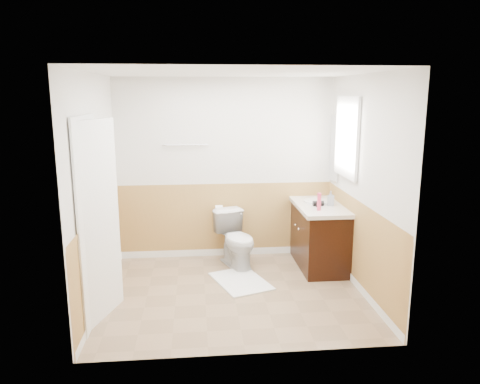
{
  "coord_description": "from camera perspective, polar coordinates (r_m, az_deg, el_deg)",
  "views": [
    {
      "loc": [
        -0.41,
        -4.98,
        2.28
      ],
      "look_at": [
        0.1,
        0.25,
        1.15
      ],
      "focal_mm": 34.33,
      "sensor_mm": 36.0,
      "label": 1
    }
  ],
  "objects": [
    {
      "name": "hair_dryer_handle",
      "position": [
        6.0,
        9.51,
        -1.78
      ],
      "size": [
        0.03,
        0.03,
        0.07
      ],
      "primitive_type": "cylinder",
      "color": "black",
      "rests_on": "countertop"
    },
    {
      "name": "tp_holder_bar",
      "position": [
        6.41,
        -2.63,
        -2.14
      ],
      "size": [
        0.14,
        0.02,
        0.02
      ],
      "primitive_type": "cylinder",
      "rotation": [
        0.0,
        1.57,
        0.0
      ],
      "color": "silver",
      "rests_on": "wall_back"
    },
    {
      "name": "soap_dispenser",
      "position": [
        6.09,
        11.22,
        -0.76
      ],
      "size": [
        0.11,
        0.11,
        0.19
      ],
      "primitive_type": "imported",
      "rotation": [
        0.0,
        0.0,
        -0.3
      ],
      "color": "#8F95A1",
      "rests_on": "countertop"
    },
    {
      "name": "lotion_bottle",
      "position": [
        5.8,
        9.81,
        -1.2
      ],
      "size": [
        0.05,
        0.05,
        0.22
      ],
      "primitive_type": "cylinder",
      "color": "#E23A60",
      "rests_on": "countertop"
    },
    {
      "name": "wainscot_back",
      "position": [
        6.53,
        -1.76,
        -3.69
      ],
      "size": [
        3.0,
        0.0,
        3.0
      ],
      "primitive_type": "plane",
      "rotation": [
        1.57,
        0.0,
        0.0
      ],
      "color": "tan",
      "rests_on": "floor"
    },
    {
      "name": "vanity_knob_left",
      "position": [
        6.05,
        7.33,
        -4.59
      ],
      "size": [
        0.03,
        0.03,
        0.03
      ],
      "primitive_type": "sphere",
      "color": "silver",
      "rests_on": "vanity_cabinet"
    },
    {
      "name": "faucet",
      "position": [
        6.31,
        11.18,
        -0.55
      ],
      "size": [
        0.02,
        0.02,
        0.14
      ],
      "primitive_type": "cylinder",
      "color": "#BBBBC2",
      "rests_on": "countertop"
    },
    {
      "name": "bath_mat",
      "position": [
        5.77,
        0.09,
        -11.03
      ],
      "size": [
        0.79,
        0.94,
        0.02
      ],
      "primitive_type": "cube",
      "rotation": [
        0.0,
        0.0,
        0.34
      ],
      "color": "white",
      "rests_on": "floor"
    },
    {
      "name": "window_glass",
      "position": [
        5.91,
        13.27,
        6.67
      ],
      "size": [
        0.01,
        0.7,
        0.9
      ],
      "primitive_type": "cube",
      "color": "white",
      "rests_on": "wall_right"
    },
    {
      "name": "sink_basin",
      "position": [
        6.27,
        9.58,
        -1.12
      ],
      "size": [
        0.36,
        0.36,
        0.02
      ],
      "primitive_type": "cylinder",
      "color": "white",
      "rests_on": "countertop"
    },
    {
      "name": "mirror_panel",
      "position": [
        6.41,
        11.64,
        5.35
      ],
      "size": [
        0.02,
        0.35,
        0.9
      ],
      "primitive_type": "cube",
      "color": "silver",
      "rests_on": "wall_right"
    },
    {
      "name": "wainscot_front",
      "position": [
        4.12,
        0.71,
        -13.47
      ],
      "size": [
        3.0,
        0.0,
        3.0
      ],
      "primitive_type": "plane",
      "rotation": [
        -1.57,
        0.0,
        0.0
      ],
      "color": "tan",
      "rests_on": "floor"
    },
    {
      "name": "vanity_knob_right",
      "position": [
        6.23,
        6.93,
        -4.07
      ],
      "size": [
        0.03,
        0.03,
        0.03
      ],
      "primitive_type": "sphere",
      "color": "silver",
      "rests_on": "vanity_cabinet"
    },
    {
      "name": "door_knob",
      "position": [
        5.12,
        -15.86,
        -3.38
      ],
      "size": [
        0.06,
        0.06,
        0.06
      ],
      "primitive_type": "sphere",
      "color": "silver",
      "rests_on": "door"
    },
    {
      "name": "wall_right",
      "position": [
        5.43,
        15.13,
        0.78
      ],
      "size": [
        0.0,
        3.0,
        3.0
      ],
      "primitive_type": "plane",
      "rotation": [
        1.57,
        0.0,
        -1.57
      ],
      "color": "silver",
      "rests_on": "floor"
    },
    {
      "name": "tp_roll",
      "position": [
        6.41,
        -2.63,
        -2.14
      ],
      "size": [
        0.1,
        0.11,
        0.11
      ],
      "primitive_type": "cylinder",
      "rotation": [
        0.0,
        1.57,
        0.0
      ],
      "color": "white",
      "rests_on": "tp_holder_bar"
    },
    {
      "name": "vanity_cabinet",
      "position": [
        6.25,
        9.79,
        -5.54
      ],
      "size": [
        0.55,
        1.1,
        0.8
      ],
      "primitive_type": "cube",
      "color": "black",
      "rests_on": "floor"
    },
    {
      "name": "wainscot_left",
      "position": [
        5.4,
        -16.92,
        -7.67
      ],
      "size": [
        0.0,
        2.6,
        2.6
      ],
      "primitive_type": "plane",
      "rotation": [
        1.57,
        0.0,
        1.57
      ],
      "color": "tan",
      "rests_on": "floor"
    },
    {
      "name": "door_frame",
      "position": [
        4.82,
        -18.18,
        -3.52
      ],
      "size": [
        0.02,
        0.92,
        2.1
      ],
      "primitive_type": "cube",
      "color": "white",
      "rests_on": "wall_left"
    },
    {
      "name": "ceiling",
      "position": [
        5.0,
        -0.89,
        14.66
      ],
      "size": [
        3.0,
        3.0,
        0.0
      ],
      "primitive_type": "plane",
      "rotation": [
        3.14,
        0.0,
        0.0
      ],
      "color": "white",
      "rests_on": "floor"
    },
    {
      "name": "wall_back",
      "position": [
        6.38,
        -1.81,
        2.83
      ],
      "size": [
        3.0,
        0.0,
        3.0
      ],
      "primitive_type": "plane",
      "rotation": [
        1.57,
        0.0,
        0.0
      ],
      "color": "silver",
      "rests_on": "floor"
    },
    {
      "name": "wall_left",
      "position": [
        5.2,
        -17.55,
        0.14
      ],
      "size": [
        0.0,
        3.0,
        3.0
      ],
      "primitive_type": "plane",
      "rotation": [
        1.57,
        0.0,
        1.57
      ],
      "color": "silver",
      "rests_on": "floor"
    },
    {
      "name": "tp_sheet",
      "position": [
        6.44,
        -2.62,
        -3.09
      ],
      "size": [
        0.1,
        0.01,
        0.16
      ],
      "primitive_type": "cube",
      "color": "white",
      "rests_on": "tp_roll"
    },
    {
      "name": "window_frame",
      "position": [
        5.9,
        13.12,
        6.67
      ],
      "size": [
        0.04,
        0.8,
        1.0
      ],
      "primitive_type": "cube",
      "color": "white",
      "rests_on": "wall_right"
    },
    {
      "name": "floor",
      "position": [
        5.49,
        -0.8,
        -12.39
      ],
      "size": [
        3.0,
        3.0,
        0.0
      ],
      "primitive_type": "plane",
      "color": "#8C7051",
      "rests_on": "ground"
    },
    {
      "name": "toilet",
      "position": [
        6.17,
        -0.43,
        -5.92
      ],
      "size": [
        0.63,
        0.82,
        0.74
      ],
      "primitive_type": "imported",
      "rotation": [
        0.0,
        0.0,
        0.34
      ],
      "color": "silver",
      "rests_on": "floor"
    },
    {
      "name": "towel_bar",
      "position": [
        6.27,
        -6.85,
        5.82
      ],
      "size": [
        0.62,
        0.02,
        0.02
      ],
      "primitive_type": "cylinder",
      "rotation": [
        0.0,
        1.57,
        0.0
      ],
      "color": "silver",
      "rests_on": "wall_back"
    },
    {
      "name": "wall_front",
      "position": [
        3.84,
        0.76,
        -3.41
      ],
      "size": [
        3.0,
        0.0,
        3.0
      ],
      "primitive_type": "plane",
      "rotation": [
        -1.57,
        0.0,
        0.0
      ],
      "color": "silver",
      "rests_on": "floor"
    },
    {
      "name": "wainscot_right",
      "position": [
        5.62,
        14.59,
        -6.74
      ],
      "size": [
        0.0,
        2.6,
        2.6
      ],
      "primitive_type": "plane",
      "rotation": [
        1.57,
        0.0,
        -1.57
      ],
      "color": "tan",
      "rests_on": "floor"
    },
    {
      "name": "door",
      "position": [
        4.8,
        -17.29,
        -3.63
      ],
      "size": [
        0.29,
        0.78,
        2.04
      ],
      "primitive_type": "cube",
      "rotation": [
        0.0,
        0.0,
        -0.31
      ],
      "color": "white",
      "rests_on": "wall_left"
    },
    {
      "name": "countertop",
      "position": [
        6.14,
        9.84,
        -1.76
      ],
      "size": [
        0.6,
        1.15,
        0.05
      ],
      "primitive_type": "cube",
      "color": "beige",
      "rests_on": "vanity_cabinet"
    },
    {
      "name": "hair_dryer_body",
      "position": [
        6.03,
        9.7,
        -1.41
      ],
      "size": [
        0.14,
        0.07,
        0.07
      ],
      "primitive_type": "cylinder",
      "rotation": [
        0.0,
        1.57,
        0.0
      ],
      "color": "black",
      "rests_on": "countertop"
    }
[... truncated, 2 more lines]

